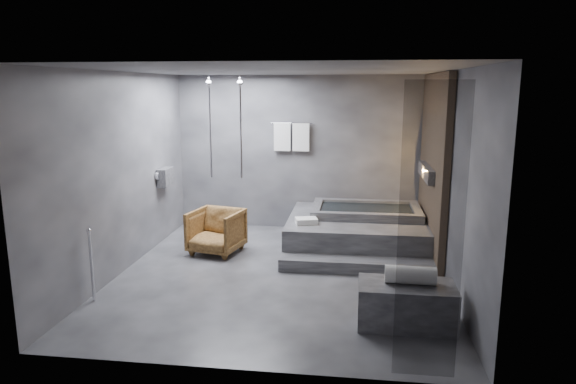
# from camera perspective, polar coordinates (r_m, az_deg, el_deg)

# --- Properties ---
(room) EXTENTS (5.00, 5.04, 2.82)m
(room) POSITION_cam_1_polar(r_m,az_deg,el_deg) (7.08, 2.60, 4.63)
(room) COLOR #2D2D2F
(room) RESTS_ON ground
(tub_deck) EXTENTS (2.20, 2.00, 0.50)m
(tub_deck) POSITION_cam_1_polar(r_m,az_deg,el_deg) (8.54, 7.61, -4.40)
(tub_deck) COLOR #323234
(tub_deck) RESTS_ON ground
(tub_step) EXTENTS (2.20, 0.36, 0.18)m
(tub_step) POSITION_cam_1_polar(r_m,az_deg,el_deg) (7.46, 7.57, -8.08)
(tub_step) COLOR #323234
(tub_step) RESTS_ON ground
(concrete_bench) EXTENTS (1.06, 0.59, 0.47)m
(concrete_bench) POSITION_cam_1_polar(r_m,az_deg,el_deg) (5.94, 12.98, -12.07)
(concrete_bench) COLOR #323235
(concrete_bench) RESTS_ON ground
(driftwood_chair) EXTENTS (0.89, 0.91, 0.70)m
(driftwood_chair) POSITION_cam_1_polar(r_m,az_deg,el_deg) (8.22, -7.98, -4.34)
(driftwood_chair) COLOR #452A11
(driftwood_chair) RESTS_ON ground
(rolled_towel) EXTENTS (0.56, 0.22, 0.20)m
(rolled_towel) POSITION_cam_1_polar(r_m,az_deg,el_deg) (5.83, 13.45, -8.97)
(rolled_towel) COLOR white
(rolled_towel) RESTS_ON concrete_bench
(deck_towel) EXTENTS (0.38, 0.32, 0.09)m
(deck_towel) POSITION_cam_1_polar(r_m,az_deg,el_deg) (7.99, 2.05, -3.23)
(deck_towel) COLOR silver
(deck_towel) RESTS_ON tub_deck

